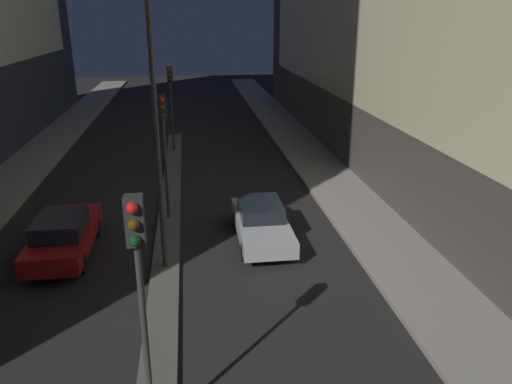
% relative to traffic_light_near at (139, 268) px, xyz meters
% --- Properties ---
extents(median_strip, '(0.90, 28.85, 0.13)m').
position_rel_traffic_light_near_xyz_m(median_strip, '(0.00, 11.96, -3.69)').
color(median_strip, '#56544F').
rests_on(median_strip, ground).
extents(traffic_light_near, '(0.32, 0.42, 4.97)m').
position_rel_traffic_light_near_xyz_m(traffic_light_near, '(0.00, 0.00, 0.00)').
color(traffic_light_near, '#383838').
rests_on(traffic_light_near, median_strip).
extents(traffic_light_mid, '(0.32, 0.42, 4.97)m').
position_rel_traffic_light_near_xyz_m(traffic_light_mid, '(0.00, 11.15, 0.00)').
color(traffic_light_mid, '#383838').
rests_on(traffic_light_mid, median_strip).
extents(traffic_light_far, '(0.32, 0.42, 4.97)m').
position_rel_traffic_light_near_xyz_m(traffic_light_far, '(0.00, 22.02, 0.00)').
color(traffic_light_far, '#383838').
rests_on(traffic_light_far, median_strip).
extents(street_lamp, '(0.64, 0.64, 8.87)m').
position_rel_traffic_light_near_xyz_m(street_lamp, '(0.00, 6.99, 2.94)').
color(street_lamp, '#383838').
rests_on(street_lamp, median_strip).
extents(car_left_lane, '(1.83, 4.75, 1.55)m').
position_rel_traffic_light_near_xyz_m(car_left_lane, '(-3.47, 8.48, -2.98)').
color(car_left_lane, maroon).
rests_on(car_left_lane, ground).
extents(car_right_lane, '(1.82, 4.66, 1.39)m').
position_rel_traffic_light_near_xyz_m(car_right_lane, '(3.47, 8.83, -3.04)').
color(car_right_lane, '#B2B2B7').
rests_on(car_right_lane, ground).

